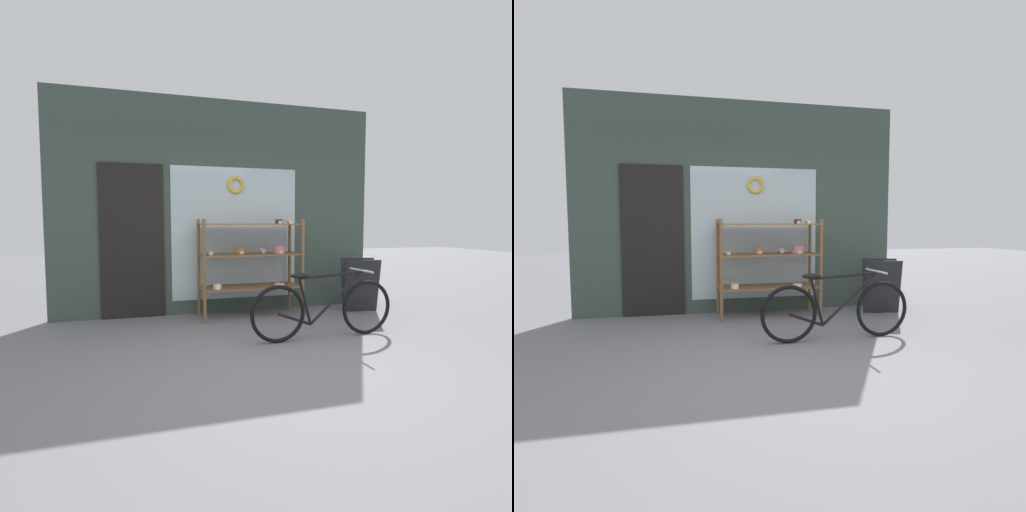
{
  "view_description": "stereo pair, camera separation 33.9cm",
  "coord_description": "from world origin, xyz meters",
  "views": [
    {
      "loc": [
        -1.19,
        -3.18,
        1.3
      ],
      "look_at": [
        0.16,
        1.32,
        0.91
      ],
      "focal_mm": 28.0,
      "sensor_mm": 36.0,
      "label": 1
    },
    {
      "loc": [
        -0.86,
        -3.27,
        1.3
      ],
      "look_at": [
        0.16,
        1.32,
        0.91
      ],
      "focal_mm": 28.0,
      "sensor_mm": 36.0,
      "label": 2
    }
  ],
  "objects": [
    {
      "name": "ground_plane",
      "position": [
        0.0,
        0.0,
        0.0
      ],
      "size": [
        30.0,
        30.0,
        0.0
      ],
      "primitive_type": "plane",
      "color": "slate"
    },
    {
      "name": "storefront_facade",
      "position": [
        -0.04,
        2.54,
        1.49
      ],
      "size": [
        4.66,
        0.13,
        3.05
      ],
      "color": "#3D4C42",
      "rests_on": "ground_plane"
    },
    {
      "name": "display_case",
      "position": [
        0.35,
        2.13,
        0.83
      ],
      "size": [
        1.41,
        0.54,
        1.36
      ],
      "color": "brown",
      "rests_on": "ground_plane"
    },
    {
      "name": "bicycle",
      "position": [
        0.81,
        0.84,
        0.35
      ],
      "size": [
        1.75,
        0.46,
        0.77
      ],
      "rotation": [
        0.0,
        0.0,
        0.03
      ],
      "color": "black",
      "rests_on": "ground_plane"
    },
    {
      "name": "sandwich_board",
      "position": [
        1.95,
        1.95,
        0.39
      ],
      "size": [
        0.58,
        0.5,
        0.77
      ],
      "rotation": [
        0.0,
        0.0,
        -0.28
      ],
      "color": "#232328",
      "rests_on": "ground_plane"
    }
  ]
}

